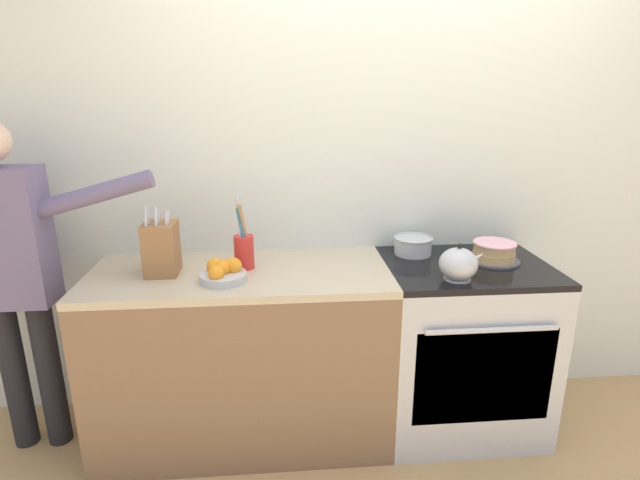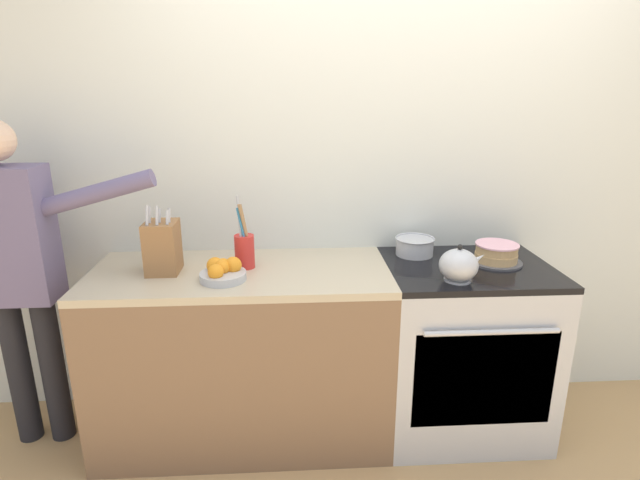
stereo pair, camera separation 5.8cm
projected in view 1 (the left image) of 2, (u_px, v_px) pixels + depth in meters
name	position (u px, v px, depth m)	size (l,w,h in m)	color
ground_plane	(403.00, 464.00, 2.35)	(16.00, 16.00, 0.00)	tan
wall_back	(385.00, 168.00, 2.58)	(8.00, 0.04, 2.60)	silver
counter_cabinet	(244.00, 355.00, 2.45)	(1.40, 0.63, 0.88)	brown
stove_range	(460.00, 345.00, 2.54)	(0.79, 0.66, 0.88)	#B7BABF
layer_cake	(494.00, 252.00, 2.44)	(0.25, 0.25, 0.10)	#4C4C51
tea_kettle	(459.00, 264.00, 2.20)	(0.21, 0.17, 0.17)	#B7BABF
mixing_bowl	(413.00, 245.00, 2.55)	(0.20, 0.20, 0.09)	#B7BABF
knife_block	(161.00, 248.00, 2.26)	(0.14, 0.17, 0.33)	olive
utensil_crock	(244.00, 250.00, 2.33)	(0.09, 0.09, 0.35)	red
fruit_bowl	(223.00, 272.00, 2.20)	(0.21, 0.21, 0.10)	#B7BABF
person_baker	(14.00, 265.00, 2.24)	(0.91, 0.20, 1.58)	black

